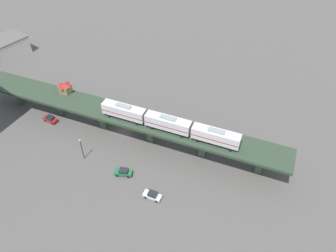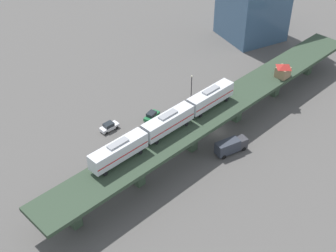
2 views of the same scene
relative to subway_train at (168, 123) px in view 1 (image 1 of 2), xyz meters
name	(u,v)px [view 1 (image 1 of 2)]	position (x,y,z in m)	size (l,w,h in m)	color
ground_plane	(124,132)	(-2.74, 13.99, -9.51)	(400.00, 400.00, 0.00)	#514F4C
elevated_viaduct	(123,116)	(-2.69, 13.83, -3.51)	(34.49, 90.53, 6.97)	#2C3D2C
subway_train	(168,123)	(0.00, 0.00, 0.00)	(13.37, 36.43, 4.45)	silver
signal_hut	(65,88)	(-6.14, 33.69, -0.74)	(4.01, 4.01, 3.40)	#8C7251
street_car_white	(152,195)	(-14.77, -7.12, -8.57)	(2.90, 4.72, 1.89)	silver
street_car_red	(50,119)	(-13.15, 34.35, -8.57)	(2.61, 4.66, 1.89)	#AD1E1E
street_car_green	(123,172)	(-14.03, 3.16, -8.57)	(3.80, 4.70, 1.89)	#1E6638
delivery_truck	(144,117)	(4.45, 12.58, -7.75)	(2.58, 7.27, 3.20)	#333338
street_lamp	(82,148)	(-16.65, 15.20, -5.40)	(0.44, 0.44, 6.94)	black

